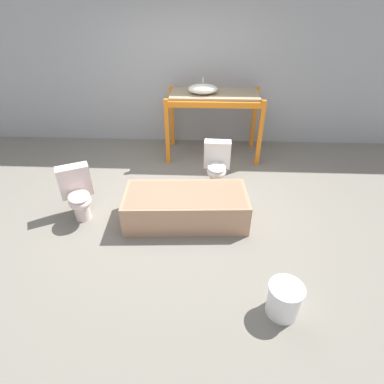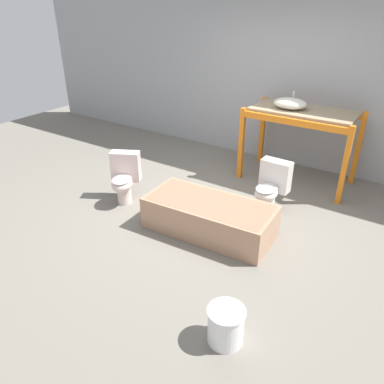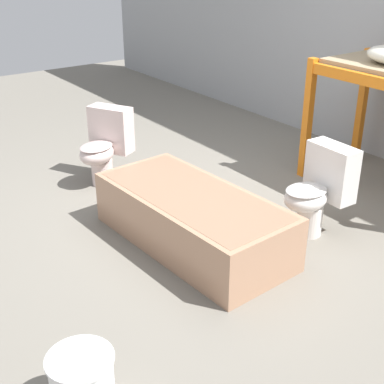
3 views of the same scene
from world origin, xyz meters
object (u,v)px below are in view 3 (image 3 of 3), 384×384
at_px(toilet_near, 319,188).
at_px(toilet_far, 105,144).
at_px(bucket_white, 83,384).
at_px(bathtub_main, 192,215).

xyz_separation_m(toilet_near, toilet_far, (-1.80, -0.85, 0.00)).
bearing_deg(toilet_far, bucket_white, -57.63).
relative_size(toilet_near, bucket_white, 2.05).
bearing_deg(toilet_near, toilet_far, -152.01).
height_order(bathtub_main, bucket_white, bathtub_main).
relative_size(bathtub_main, toilet_far, 2.32).
bearing_deg(bucket_white, toilet_near, 104.28).
bearing_deg(bathtub_main, toilet_far, 175.88).
distance_m(bathtub_main, bucket_white, 1.66).
distance_m(toilet_near, bucket_white, 2.30).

